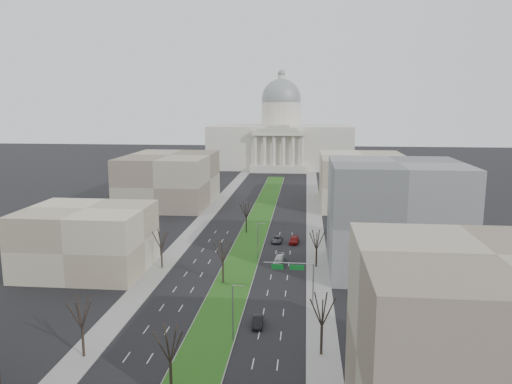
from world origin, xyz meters
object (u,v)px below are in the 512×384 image
Objects in this scene: car_red at (294,240)px; car_grey_far at (277,239)px; car_black at (258,321)px; box_van at (279,259)px.

car_red is 4.59m from car_grey_far.
car_black is at bearing -87.22° from car_grey_far.
box_van is (1.82, 33.08, 0.17)m from car_black.
car_black is 33.13m from box_van.
car_grey_far is at bearing 86.79° from car_black.
box_van reaches higher than car_grey_far.
box_van is (-2.97, -17.29, 0.14)m from car_red.
car_black is at bearing -90.02° from car_red.
car_black is 50.60m from car_red.
car_red reaches higher than car_grey_far.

